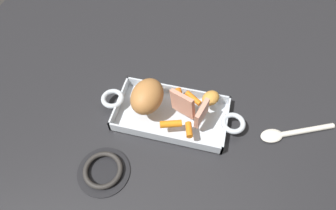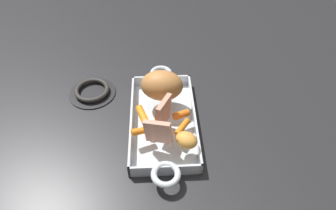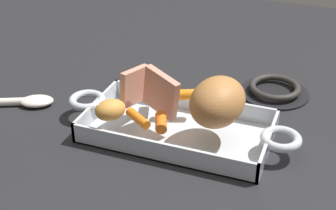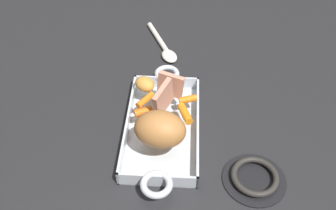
{
  "view_description": "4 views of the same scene",
  "coord_description": "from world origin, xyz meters",
  "px_view_note": "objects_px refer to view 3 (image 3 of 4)",
  "views": [
    {
      "loc": [
        -0.11,
        0.49,
        0.81
      ],
      "look_at": [
        0.01,
        -0.01,
        0.06
      ],
      "focal_mm": 30.59,
      "sensor_mm": 36.0,
      "label": 1
    },
    {
      "loc": [
        -0.61,
        0.01,
        0.7
      ],
      "look_at": [
        0.0,
        -0.02,
        0.08
      ],
      "focal_mm": 32.18,
      "sensor_mm": 36.0,
      "label": 2
    },
    {
      "loc": [
        0.27,
        -0.78,
        0.55
      ],
      "look_at": [
        -0.02,
        -0.01,
        0.07
      ],
      "focal_mm": 53.36,
      "sensor_mm": 36.0,
      "label": 3
    },
    {
      "loc": [
        0.69,
        0.06,
        0.77
      ],
      "look_at": [
        -0.02,
        0.01,
        0.08
      ],
      "focal_mm": 40.41,
      "sensor_mm": 36.0,
      "label": 4
    }
  ],
  "objects_px": {
    "roast_slice_outer": "(161,93)",
    "baby_carrot_southeast": "(157,89)",
    "pork_roast": "(218,101)",
    "baby_carrot_northwest": "(182,95)",
    "roasting_dish": "(178,128)",
    "baby_carrot_center_left": "(138,118)",
    "potato_golden_small": "(110,110)",
    "roast_slice_thin": "(135,86)",
    "baby_carrot_long": "(161,122)",
    "serving_spoon": "(12,102)",
    "stove_burner_rear": "(275,90)"
  },
  "relations": [
    {
      "from": "roast_slice_thin",
      "to": "baby_carrot_southeast",
      "type": "xyz_separation_m",
      "value": [
        0.03,
        0.05,
        -0.03
      ]
    },
    {
      "from": "roasting_dish",
      "to": "serving_spoon",
      "type": "height_order",
      "value": "roasting_dish"
    },
    {
      "from": "baby_carrot_northwest",
      "to": "roasting_dish",
      "type": "bearing_deg",
      "value": -78.01
    },
    {
      "from": "roast_slice_thin",
      "to": "baby_carrot_center_left",
      "type": "bearing_deg",
      "value": -61.81
    },
    {
      "from": "pork_roast",
      "to": "roast_slice_thin",
      "type": "xyz_separation_m",
      "value": [
        -0.18,
        0.01,
        -0.01
      ]
    },
    {
      "from": "roast_slice_thin",
      "to": "potato_golden_small",
      "type": "height_order",
      "value": "roast_slice_thin"
    },
    {
      "from": "roast_slice_outer",
      "to": "pork_roast",
      "type": "bearing_deg",
      "value": 1.34
    },
    {
      "from": "roast_slice_outer",
      "to": "serving_spoon",
      "type": "xyz_separation_m",
      "value": [
        -0.34,
        -0.02,
        -0.08
      ]
    },
    {
      "from": "roast_slice_thin",
      "to": "potato_golden_small",
      "type": "xyz_separation_m",
      "value": [
        -0.02,
        -0.07,
        -0.02
      ]
    },
    {
      "from": "roast_slice_outer",
      "to": "baby_carrot_northwest",
      "type": "height_order",
      "value": "roast_slice_outer"
    },
    {
      "from": "roast_slice_outer",
      "to": "baby_carrot_southeast",
      "type": "relative_size",
      "value": 1.71
    },
    {
      "from": "pork_roast",
      "to": "baby_carrot_center_left",
      "type": "height_order",
      "value": "pork_roast"
    },
    {
      "from": "baby_carrot_southeast",
      "to": "roast_slice_thin",
      "type": "bearing_deg",
      "value": -118.91
    },
    {
      "from": "pork_roast",
      "to": "roast_slice_thin",
      "type": "distance_m",
      "value": 0.18
    },
    {
      "from": "roasting_dish",
      "to": "potato_golden_small",
      "type": "height_order",
      "value": "potato_golden_small"
    },
    {
      "from": "baby_carrot_center_left",
      "to": "stove_burner_rear",
      "type": "xyz_separation_m",
      "value": [
        0.21,
        0.29,
        -0.04
      ]
    },
    {
      "from": "baby_carrot_northwest",
      "to": "baby_carrot_long",
      "type": "height_order",
      "value": "baby_carrot_northwest"
    },
    {
      "from": "roast_slice_outer",
      "to": "stove_burner_rear",
      "type": "relative_size",
      "value": 0.54
    },
    {
      "from": "pork_roast",
      "to": "baby_carrot_southeast",
      "type": "bearing_deg",
      "value": 156.92
    },
    {
      "from": "roasting_dish",
      "to": "roast_slice_thin",
      "type": "bearing_deg",
      "value": 170.74
    },
    {
      "from": "roasting_dish",
      "to": "serving_spoon",
      "type": "bearing_deg",
      "value": -176.88
    },
    {
      "from": "roast_slice_outer",
      "to": "roast_slice_thin",
      "type": "distance_m",
      "value": 0.06
    },
    {
      "from": "roasting_dish",
      "to": "baby_carrot_southeast",
      "type": "height_order",
      "value": "baby_carrot_southeast"
    },
    {
      "from": "roast_slice_thin",
      "to": "baby_carrot_long",
      "type": "bearing_deg",
      "value": -39.42
    },
    {
      "from": "roast_slice_outer",
      "to": "baby_carrot_long",
      "type": "height_order",
      "value": "roast_slice_outer"
    },
    {
      "from": "roast_slice_thin",
      "to": "baby_carrot_long",
      "type": "xyz_separation_m",
      "value": [
        0.08,
        -0.07,
        -0.03
      ]
    },
    {
      "from": "roasting_dish",
      "to": "potato_golden_small",
      "type": "bearing_deg",
      "value": -153.14
    },
    {
      "from": "baby_carrot_center_left",
      "to": "potato_golden_small",
      "type": "bearing_deg",
      "value": -173.63
    },
    {
      "from": "baby_carrot_center_left",
      "to": "potato_golden_small",
      "type": "xyz_separation_m",
      "value": [
        -0.05,
        -0.01,
        0.01
      ]
    },
    {
      "from": "baby_carrot_long",
      "to": "stove_burner_rear",
      "type": "distance_m",
      "value": 0.33
    },
    {
      "from": "roasting_dish",
      "to": "stove_burner_rear",
      "type": "bearing_deg",
      "value": 57.5
    },
    {
      "from": "pork_roast",
      "to": "roast_slice_outer",
      "type": "distance_m",
      "value": 0.11
    },
    {
      "from": "roast_slice_outer",
      "to": "baby_carrot_southeast",
      "type": "bearing_deg",
      "value": 118.14
    },
    {
      "from": "roast_slice_outer",
      "to": "baby_carrot_center_left",
      "type": "bearing_deg",
      "value": -116.14
    },
    {
      "from": "baby_carrot_southeast",
      "to": "potato_golden_small",
      "type": "distance_m",
      "value": 0.13
    },
    {
      "from": "pork_roast",
      "to": "baby_carrot_center_left",
      "type": "relative_size",
      "value": 2.13
    },
    {
      "from": "pork_roast",
      "to": "stove_burner_rear",
      "type": "bearing_deg",
      "value": 72.74
    },
    {
      "from": "roasting_dish",
      "to": "baby_carrot_northwest",
      "type": "bearing_deg",
      "value": 101.99
    },
    {
      "from": "roast_slice_outer",
      "to": "roast_slice_thin",
      "type": "relative_size",
      "value": 1.14
    },
    {
      "from": "pork_roast",
      "to": "baby_carrot_northwest",
      "type": "distance_m",
      "value": 0.11
    },
    {
      "from": "baby_carrot_center_left",
      "to": "baby_carrot_southeast",
      "type": "xyz_separation_m",
      "value": [
        -0.01,
        0.12,
        0.0
      ]
    },
    {
      "from": "baby_carrot_center_left",
      "to": "baby_carrot_southeast",
      "type": "distance_m",
      "value": 0.12
    },
    {
      "from": "pork_roast",
      "to": "baby_carrot_northwest",
      "type": "bearing_deg",
      "value": 147.69
    },
    {
      "from": "baby_carrot_long",
      "to": "baby_carrot_southeast",
      "type": "xyz_separation_m",
      "value": [
        -0.06,
        0.12,
        -0.0
      ]
    },
    {
      "from": "roast_slice_thin",
      "to": "potato_golden_small",
      "type": "bearing_deg",
      "value": -103.34
    },
    {
      "from": "potato_golden_small",
      "to": "pork_roast",
      "type": "bearing_deg",
      "value": 17.66
    },
    {
      "from": "baby_carrot_center_left",
      "to": "roast_slice_outer",
      "type": "bearing_deg",
      "value": 63.86
    },
    {
      "from": "roast_slice_thin",
      "to": "stove_burner_rear",
      "type": "relative_size",
      "value": 0.47
    },
    {
      "from": "baby_carrot_center_left",
      "to": "serving_spoon",
      "type": "xyz_separation_m",
      "value": [
        -0.31,
        0.03,
        -0.05
      ]
    },
    {
      "from": "baby_carrot_center_left",
      "to": "pork_roast",
      "type": "bearing_deg",
      "value": 21.78
    }
  ]
}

